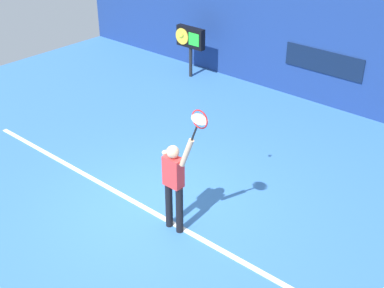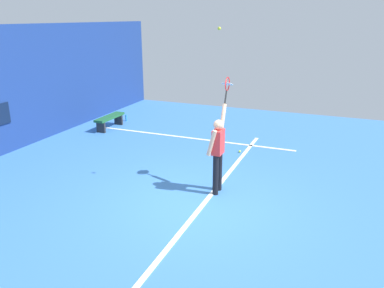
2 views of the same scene
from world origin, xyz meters
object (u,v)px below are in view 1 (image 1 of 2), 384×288
tennis_player (174,181)px  scoreboard_clock (190,39)px  tennis_ball (181,36)px  tennis_racket (199,121)px

tennis_player → scoreboard_clock: bearing=128.9°
scoreboard_clock → tennis_player: bearing=-51.1°
tennis_ball → scoreboard_clock: (-4.70, 5.59, -2.40)m
tennis_player → scoreboard_clock: size_ratio=1.30×
tennis_player → tennis_ball: size_ratio=28.93×
tennis_ball → scoreboard_clock: bearing=130.1°
tennis_racket → tennis_ball: 1.29m
tennis_racket → scoreboard_clock: (-5.12, 5.67, -1.18)m
scoreboard_clock → tennis_racket: bearing=-47.9°
tennis_player → tennis_ball: 2.54m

